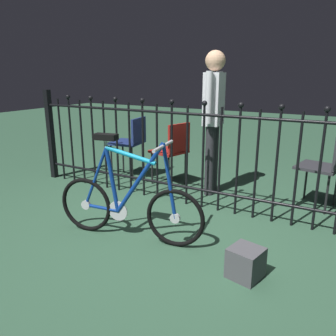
# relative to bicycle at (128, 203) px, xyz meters

# --- Properties ---
(ground_plane) EXTENTS (20.00, 20.00, 0.00)m
(ground_plane) POSITION_rel_bicycle_xyz_m (0.29, 0.23, -0.33)
(ground_plane) COLOR #31573F
(iron_fence) EXTENTS (4.57, 0.07, 1.19)m
(iron_fence) POSITION_rel_bicycle_xyz_m (0.23, 0.96, 0.27)
(iron_fence) COLOR black
(iron_fence) RESTS_ON ground
(bicycle) EXTENTS (1.35, 0.40, 0.92)m
(bicycle) POSITION_rel_bicycle_xyz_m (0.00, 0.00, 0.00)
(bicycle) COLOR black
(bicycle) RESTS_ON ground
(chair_red) EXTENTS (0.47, 0.47, 0.81)m
(chair_red) POSITION_rel_bicycle_xyz_m (-0.35, 1.46, 0.17)
(chair_red) COLOR black
(chair_red) RESTS_ON ground
(chair_charcoal) EXTENTS (0.48, 0.48, 0.82)m
(chair_charcoal) POSITION_rel_bicycle_xyz_m (1.41, 1.58, 0.17)
(chair_charcoal) COLOR black
(chair_charcoal) RESTS_ON ground
(chair_navy) EXTENTS (0.45, 0.44, 0.83)m
(chair_navy) POSITION_rel_bicycle_xyz_m (-1.01, 1.50, 0.20)
(chair_navy) COLOR black
(chair_navy) RESTS_ON ground
(person_visitor) EXTENTS (0.22, 0.47, 1.64)m
(person_visitor) POSITION_rel_bicycle_xyz_m (0.18, 1.45, 0.65)
(person_visitor) COLOR #2D2D33
(person_visitor) RESTS_ON ground
(display_crate) EXTENTS (0.26, 0.26, 0.22)m
(display_crate) POSITION_rel_bicycle_xyz_m (1.07, -0.08, -0.22)
(display_crate) COLOR #4C4C51
(display_crate) RESTS_ON ground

